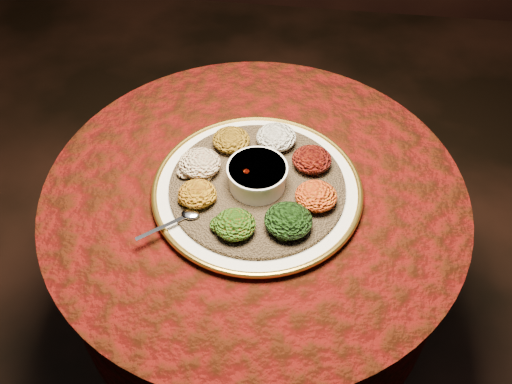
# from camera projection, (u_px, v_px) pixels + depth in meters

# --- Properties ---
(table) EXTENTS (0.96, 0.96, 0.73)m
(table) POSITION_uv_depth(u_px,v_px,m) (255.00, 238.00, 1.42)
(table) COLOR black
(table) RESTS_ON ground
(platter) EXTENTS (0.57, 0.57, 0.02)m
(platter) POSITION_uv_depth(u_px,v_px,m) (257.00, 189.00, 1.27)
(platter) COLOR white
(platter) RESTS_ON table
(injera) EXTENTS (0.40, 0.40, 0.01)m
(injera) POSITION_uv_depth(u_px,v_px,m) (257.00, 186.00, 1.26)
(injera) COLOR brown
(injera) RESTS_ON platter
(stew_bowl) EXTENTS (0.13, 0.13, 0.06)m
(stew_bowl) POSITION_uv_depth(u_px,v_px,m) (257.00, 175.00, 1.23)
(stew_bowl) COLOR white
(stew_bowl) RESTS_ON injera
(spoon) EXTENTS (0.12, 0.10, 0.01)m
(spoon) POSITION_uv_depth(u_px,v_px,m) (186.00, 216.00, 1.19)
(spoon) COLOR silver
(spoon) RESTS_ON injera
(portion_ayib) EXTENTS (0.09, 0.09, 0.04)m
(portion_ayib) POSITION_uv_depth(u_px,v_px,m) (276.00, 137.00, 1.32)
(portion_ayib) COLOR white
(portion_ayib) RESTS_ON injera
(portion_kitfo) EXTENTS (0.09, 0.09, 0.04)m
(portion_kitfo) POSITION_uv_depth(u_px,v_px,m) (312.00, 159.00, 1.28)
(portion_kitfo) COLOR black
(portion_kitfo) RESTS_ON injera
(portion_tikil) EXTENTS (0.09, 0.09, 0.04)m
(portion_tikil) POSITION_uv_depth(u_px,v_px,m) (316.00, 196.00, 1.21)
(portion_tikil) COLOR #CA9410
(portion_tikil) RESTS_ON injera
(portion_gomen) EXTENTS (0.10, 0.09, 0.05)m
(portion_gomen) POSITION_uv_depth(u_px,v_px,m) (288.00, 220.00, 1.16)
(portion_gomen) COLOR black
(portion_gomen) RESTS_ON injera
(portion_mixveg) EXTENTS (0.09, 0.08, 0.04)m
(portion_mixveg) POSITION_uv_depth(u_px,v_px,m) (235.00, 224.00, 1.16)
(portion_mixveg) COLOR #952309
(portion_mixveg) RESTS_ON injera
(portion_kik) EXTENTS (0.08, 0.08, 0.04)m
(portion_kik) POSITION_uv_depth(u_px,v_px,m) (197.00, 194.00, 1.21)
(portion_kik) COLOR #B67910
(portion_kik) RESTS_ON injera
(portion_timatim) EXTENTS (0.10, 0.09, 0.05)m
(portion_timatim) POSITION_uv_depth(u_px,v_px,m) (200.00, 163.00, 1.27)
(portion_timatim) COLOR maroon
(portion_timatim) RESTS_ON injera
(portion_shiro) EXTENTS (0.09, 0.08, 0.04)m
(portion_shiro) POSITION_uv_depth(u_px,v_px,m) (231.00, 140.00, 1.32)
(portion_shiro) COLOR #8B5F10
(portion_shiro) RESTS_ON injera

